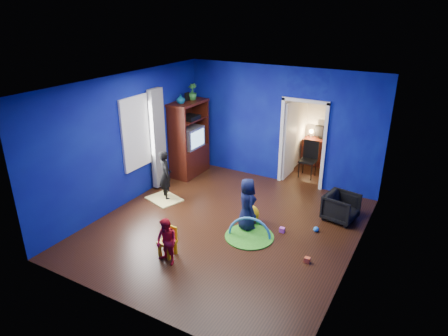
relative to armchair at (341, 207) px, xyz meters
The scene contains 33 objects.
floor 2.45m from the armchair, 143.46° to the right, with size 5.00×5.50×0.01m, color black.
ceiling 3.56m from the armchair, 143.46° to the right, with size 5.00×5.50×0.01m, color white.
wall_back 2.62m from the armchair, 146.30° to the left, with size 5.00×0.02×2.90m, color #09096C.
wall_front 4.77m from the armchair, 114.95° to the right, with size 5.00×0.02×2.90m, color #09096C.
wall_left 4.82m from the armchair, 161.99° to the right, with size 0.02×5.50×2.90m, color #09096C.
wall_right 1.93m from the armchair, 69.31° to the right, with size 0.02×5.50×2.90m, color #09096C.
alcove 2.74m from the armchair, 121.86° to the left, with size 1.00×1.75×2.50m, color silver, non-canonical shape.
armchair is the anchor object (origin of this frame).
child_black 3.94m from the armchair, 165.42° to the right, with size 0.43×0.28×1.17m, color black.
child_navy 2.03m from the armchair, 140.71° to the right, with size 0.53×0.35×1.09m, color #0E1233.
toddler_red 3.76m from the armchair, 126.43° to the right, with size 0.42×0.33×0.86m, color #B01812.
vase 4.53m from the armchair, behind, with size 0.22×0.22×0.23m, color #0C5061.
potted_plant 4.62m from the armchair, 169.87° to the left, with size 0.23×0.23×0.41m, color #318530.
tv_armoire 4.25m from the armchair, behind, with size 0.58×1.14×1.96m, color #40130A.
crt_tv 4.22m from the armchair, behind, with size 0.46×0.70×0.54m, color silver.
yellow_blanket 3.96m from the armchair, 164.01° to the right, with size 0.75×0.60×0.03m, color #F2E07A.
hopper_ball 1.91m from the armchair, 147.48° to the right, with size 0.38×0.38×0.38m, color yellow.
kid_chair 3.70m from the armchair, 130.14° to the right, with size 0.28×0.28×0.50m, color yellow.
play_mat 2.09m from the armchair, 131.08° to the right, with size 0.96×0.96×0.03m, color green.
toy_arch 2.09m from the armchair, 131.08° to the right, with size 0.85×0.85×0.05m, color #3F8CD8.
window_left 4.74m from the armchair, 166.11° to the right, with size 0.03×0.95×1.55m, color white.
curtain 4.46m from the armchair, behind, with size 0.14×0.42×2.40m, color slate.
doorway 2.03m from the armchair, 136.09° to the left, with size 1.16×0.10×2.10m, color white.
study_desk 3.12m from the armchair, 115.69° to the left, with size 0.88×0.44×0.75m, color #3D140A.
desk_monitor 3.30m from the armchair, 114.77° to the left, with size 0.40×0.05×0.32m, color black.
desk_lamp 3.37m from the armchair, 119.62° to the left, with size 0.14×0.14×0.14m, color #FFD88C.
folding_chair 2.30m from the armchair, 126.15° to the left, with size 0.40×0.40×0.92m, color black.
book_shelf 3.65m from the armchair, 114.85° to the left, with size 0.88×0.24×0.04m, color white.
toy_0 1.82m from the armchair, 93.37° to the right, with size 0.10×0.08×0.10m, color #FB5B29.
toy_1 0.81m from the armchair, 111.87° to the right, with size 0.11×0.11×0.11m, color blue.
toy_2 3.60m from the armchair, 140.59° to the right, with size 0.10×0.08×0.10m, color orange.
toy_3 1.76m from the armchair, 143.70° to the right, with size 0.11×0.11×0.11m, color green.
toy_4 1.41m from the armchair, 129.05° to the right, with size 0.10×0.08×0.10m, color #D750CD.
Camera 1 is at (3.47, -6.19, 4.22)m, focal length 32.00 mm.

